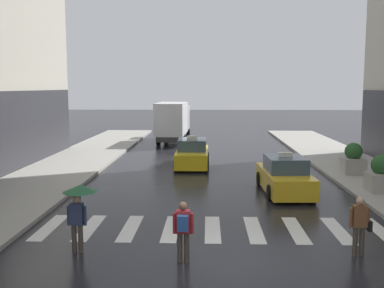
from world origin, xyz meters
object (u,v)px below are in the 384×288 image
taxi_second (192,154)px  box_truck (173,121)px  taxi_lead (285,177)px  planter_mid_block (353,160)px  pedestrian_with_backpack (183,227)px  planter_near_corner (381,175)px  pedestrian_with_handbag (360,223)px  pedestrian_with_umbrella (79,200)px

taxi_second → box_truck: 11.26m
taxi_lead → planter_mid_block: taxi_lead is taller
taxi_second → box_truck: box_truck is taller
taxi_second → pedestrian_with_backpack: bearing=-89.0°
taxi_lead → box_truck: (-6.22, 17.46, 1.13)m
pedestrian_with_backpack → planter_near_corner: bearing=44.2°
taxi_second → box_truck: (-1.97, 11.03, 1.13)m
taxi_second → planter_mid_block: size_ratio=2.84×
taxi_lead → pedestrian_with_backpack: taxi_lead is taller
pedestrian_with_backpack → pedestrian_with_handbag: size_ratio=1.00×
pedestrian_with_backpack → pedestrian_with_umbrella: bearing=167.4°
taxi_lead → box_truck: size_ratio=0.61×
box_truck → planter_mid_block: 17.13m
taxi_second → planter_near_corner: bearing=-38.6°
pedestrian_with_backpack → planter_mid_block: 14.49m
taxi_lead → box_truck: box_truck is taller
planter_near_corner → pedestrian_with_handbag: bearing=-114.6°
box_truck → pedestrian_with_backpack: size_ratio=4.61×
taxi_lead → box_truck: bearing=109.6°
taxi_lead → pedestrian_with_backpack: (-3.99, -8.07, 0.25)m
pedestrian_with_umbrella → planter_near_corner: 13.15m
taxi_second → box_truck: bearing=100.1°
taxi_second → planter_near_corner: 10.66m
taxi_lead → planter_near_corner: bearing=-3.0°
pedestrian_with_handbag → planter_near_corner: bearing=65.4°
taxi_second → box_truck: size_ratio=0.60×
taxi_lead → pedestrian_with_handbag: size_ratio=2.80×
taxi_second → pedestrian_with_handbag: 14.69m
box_truck → pedestrian_with_umbrella: (-0.68, -24.88, -0.34)m
taxi_second → planter_near_corner: size_ratio=2.84×
pedestrian_with_handbag → box_truck: bearing=105.8°
taxi_lead → planter_mid_block: (4.19, 3.89, 0.15)m
taxi_second → planter_mid_block: taxi_second is taller
box_truck → pedestrian_with_handbag: 25.81m
pedestrian_with_backpack → planter_mid_block: (8.18, 11.96, -0.10)m
planter_near_corner → pedestrian_with_umbrella: bearing=-146.7°
pedestrian_with_umbrella → planter_near_corner: pedestrian_with_umbrella is taller
box_truck → pedestrian_with_backpack: box_truck is taller
pedestrian_with_umbrella → pedestrian_with_backpack: 3.04m
taxi_lead → pedestrian_with_handbag: taxi_lead is taller
pedestrian_with_handbag → planter_mid_block: size_ratio=1.03×
taxi_second → planter_near_corner: (8.33, -6.65, 0.15)m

